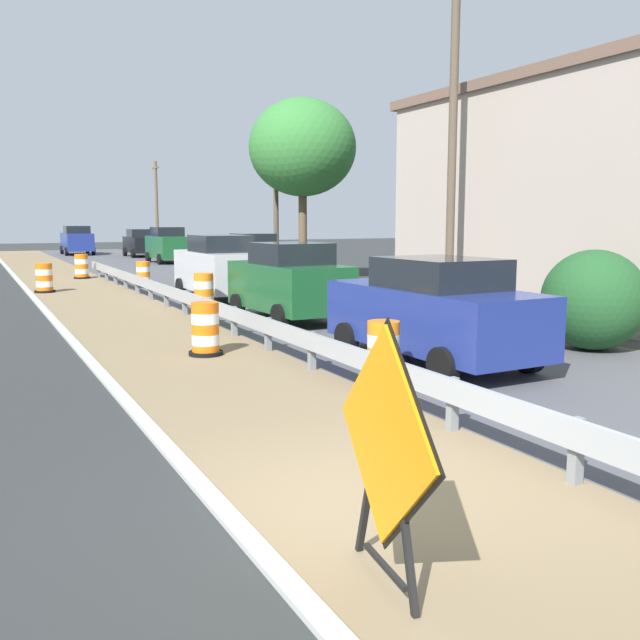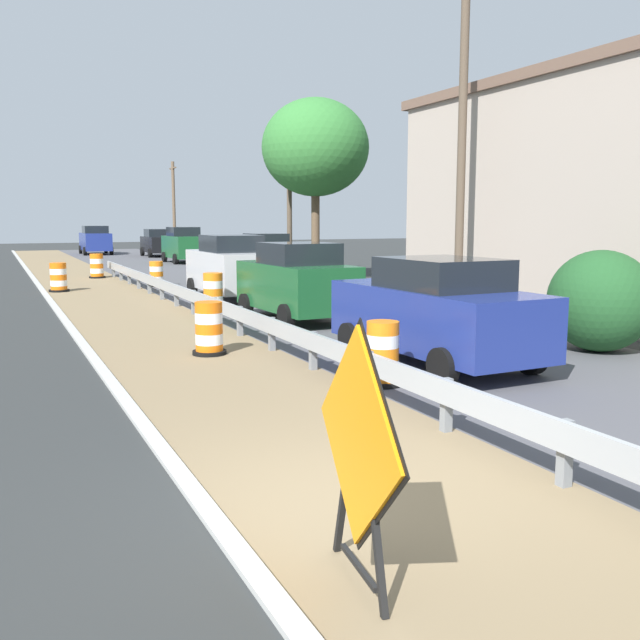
{
  "view_description": "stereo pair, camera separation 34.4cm",
  "coord_description": "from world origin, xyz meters",
  "px_view_note": "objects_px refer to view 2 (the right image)",
  "views": [
    {
      "loc": [
        -3.29,
        -5.61,
        2.71
      ],
      "look_at": [
        2.0,
        4.9,
        1.02
      ],
      "focal_mm": 39.45,
      "sensor_mm": 36.0,
      "label": 1
    },
    {
      "loc": [
        -2.98,
        -5.76,
        2.71
      ],
      "look_at": [
        2.0,
        4.9,
        1.02
      ],
      "focal_mm": 39.45,
      "sensor_mm": 36.0,
      "label": 2
    }
  ],
  "objects_px": {
    "traffic_barrel_farthest": "(97,267)",
    "car_trailing_far_lane": "(230,267)",
    "car_lead_far_lane": "(95,240)",
    "traffic_barrel_mid": "(213,294)",
    "utility_pole_mid": "(289,190)",
    "warning_sign_diamond": "(358,446)",
    "car_lead_near_lane": "(297,282)",
    "traffic_barrel_far": "(59,279)",
    "car_distant_b": "(436,311)",
    "traffic_barrel_close": "(209,331)",
    "car_mid_far_lane": "(159,243)",
    "traffic_barrel_nearest": "(383,356)",
    "car_trailing_near_lane": "(184,245)",
    "utility_pole_far": "(174,206)",
    "utility_pole_near": "(462,140)",
    "car_distant_a": "(267,257)"
  },
  "relations": [
    {
      "from": "traffic_barrel_farthest",
      "to": "car_trailing_far_lane",
      "type": "bearing_deg",
      "value": -74.74
    },
    {
      "from": "car_lead_far_lane",
      "to": "traffic_barrel_mid",
      "type": "bearing_deg",
      "value": 178.12
    },
    {
      "from": "car_trailing_far_lane",
      "to": "utility_pole_mid",
      "type": "relative_size",
      "value": 0.58
    },
    {
      "from": "warning_sign_diamond",
      "to": "car_trailing_far_lane",
      "type": "height_order",
      "value": "car_trailing_far_lane"
    },
    {
      "from": "car_lead_far_lane",
      "to": "warning_sign_diamond",
      "type": "bearing_deg",
      "value": 174.94
    },
    {
      "from": "car_lead_near_lane",
      "to": "car_lead_far_lane",
      "type": "distance_m",
      "value": 39.52
    },
    {
      "from": "traffic_barrel_mid",
      "to": "traffic_barrel_farthest",
      "type": "distance_m",
      "value": 13.8
    },
    {
      "from": "car_trailing_far_lane",
      "to": "traffic_barrel_mid",
      "type": "bearing_deg",
      "value": 152.51
    },
    {
      "from": "traffic_barrel_far",
      "to": "car_distant_b",
      "type": "bearing_deg",
      "value": -72.96
    },
    {
      "from": "traffic_barrel_far",
      "to": "car_distant_b",
      "type": "distance_m",
      "value": 17.92
    },
    {
      "from": "warning_sign_diamond",
      "to": "traffic_barrel_close",
      "type": "height_order",
      "value": "warning_sign_diamond"
    },
    {
      "from": "traffic_barrel_close",
      "to": "traffic_barrel_farthest",
      "type": "bearing_deg",
      "value": 88.54
    },
    {
      "from": "car_mid_far_lane",
      "to": "warning_sign_diamond",
      "type": "bearing_deg",
      "value": -10.69
    },
    {
      "from": "warning_sign_diamond",
      "to": "car_lead_far_lane",
      "type": "distance_m",
      "value": 52.67
    },
    {
      "from": "traffic_barrel_nearest",
      "to": "utility_pole_mid",
      "type": "bearing_deg",
      "value": 71.36
    },
    {
      "from": "car_trailing_near_lane",
      "to": "utility_pole_far",
      "type": "xyz_separation_m",
      "value": [
        2.13,
        11.31,
        2.6
      ]
    },
    {
      "from": "traffic_barrel_nearest",
      "to": "car_distant_b",
      "type": "xyz_separation_m",
      "value": [
        1.77,
        1.08,
        0.53
      ]
    },
    {
      "from": "car_lead_near_lane",
      "to": "car_trailing_far_lane",
      "type": "relative_size",
      "value": 0.93
    },
    {
      "from": "traffic_barrel_mid",
      "to": "car_mid_far_lane",
      "type": "relative_size",
      "value": 0.27
    },
    {
      "from": "car_lead_far_lane",
      "to": "car_distant_b",
      "type": "height_order",
      "value": "car_lead_far_lane"
    },
    {
      "from": "car_mid_far_lane",
      "to": "car_distant_b",
      "type": "relative_size",
      "value": 0.89
    },
    {
      "from": "traffic_barrel_nearest",
      "to": "warning_sign_diamond",
      "type": "bearing_deg",
      "value": -121.77
    },
    {
      "from": "traffic_barrel_close",
      "to": "utility_pole_mid",
      "type": "xyz_separation_m",
      "value": [
        8.87,
        17.08,
        3.58
      ]
    },
    {
      "from": "traffic_barrel_close",
      "to": "car_trailing_near_lane",
      "type": "distance_m",
      "value": 30.75
    },
    {
      "from": "warning_sign_diamond",
      "to": "car_distant_b",
      "type": "distance_m",
      "value": 8.29
    },
    {
      "from": "car_mid_far_lane",
      "to": "utility_pole_far",
      "type": "xyz_separation_m",
      "value": [
        1.92,
        3.13,
        2.7
      ]
    },
    {
      "from": "car_lead_far_lane",
      "to": "utility_pole_mid",
      "type": "distance_m",
      "value": 26.85
    },
    {
      "from": "car_lead_far_lane",
      "to": "utility_pole_near",
      "type": "height_order",
      "value": "utility_pole_near"
    },
    {
      "from": "traffic_barrel_nearest",
      "to": "traffic_barrel_farthest",
      "type": "distance_m",
      "value": 24.06
    },
    {
      "from": "car_lead_far_lane",
      "to": "car_trailing_far_lane",
      "type": "distance_m",
      "value": 33.81
    },
    {
      "from": "traffic_barrel_far",
      "to": "traffic_barrel_nearest",
      "type": "bearing_deg",
      "value": -79.17
    },
    {
      "from": "car_distant_b",
      "to": "car_trailing_near_lane",
      "type": "bearing_deg",
      "value": -8.0
    },
    {
      "from": "traffic_barrel_close",
      "to": "car_distant_b",
      "type": "distance_m",
      "value": 4.53
    },
    {
      "from": "traffic_barrel_far",
      "to": "traffic_barrel_farthest",
      "type": "xyz_separation_m",
      "value": [
        2.16,
        5.82,
        0.02
      ]
    },
    {
      "from": "car_distant_b",
      "to": "utility_pole_near",
      "type": "height_order",
      "value": "utility_pole_near"
    },
    {
      "from": "traffic_barrel_far",
      "to": "car_mid_far_lane",
      "type": "bearing_deg",
      "value": 69.36
    },
    {
      "from": "car_mid_far_lane",
      "to": "car_trailing_far_lane",
      "type": "bearing_deg",
      "value": -7.69
    },
    {
      "from": "car_trailing_near_lane",
      "to": "car_lead_far_lane",
      "type": "height_order",
      "value": "car_trailing_near_lane"
    },
    {
      "from": "traffic_barrel_far",
      "to": "car_distant_b",
      "type": "relative_size",
      "value": 0.23
    },
    {
      "from": "traffic_barrel_farthest",
      "to": "car_mid_far_lane",
      "type": "bearing_deg",
      "value": 69.27
    },
    {
      "from": "traffic_barrel_nearest",
      "to": "traffic_barrel_close",
      "type": "distance_m",
      "value": 4.2
    },
    {
      "from": "traffic_barrel_farthest",
      "to": "utility_pole_far",
      "type": "height_order",
      "value": "utility_pole_far"
    },
    {
      "from": "traffic_barrel_farthest",
      "to": "car_distant_a",
      "type": "xyz_separation_m",
      "value": [
        6.84,
        -4.17,
        0.52
      ]
    },
    {
      "from": "car_distant_b",
      "to": "utility_pole_mid",
      "type": "distance_m",
      "value": 20.7
    },
    {
      "from": "car_mid_far_lane",
      "to": "utility_pole_far",
      "type": "relative_size",
      "value": 0.59
    },
    {
      "from": "utility_pole_mid",
      "to": "utility_pole_far",
      "type": "xyz_separation_m",
      "value": [
        0.32,
        24.15,
        -0.36
      ]
    },
    {
      "from": "car_lead_near_lane",
      "to": "car_distant_b",
      "type": "distance_m",
      "value": 6.4
    },
    {
      "from": "traffic_barrel_close",
      "to": "car_lead_far_lane",
      "type": "distance_m",
      "value": 43.37
    },
    {
      "from": "traffic_barrel_far",
      "to": "car_trailing_near_lane",
      "type": "bearing_deg",
      "value": 60.63
    },
    {
      "from": "utility_pole_far",
      "to": "car_mid_far_lane",
      "type": "bearing_deg",
      "value": -121.61
    }
  ]
}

